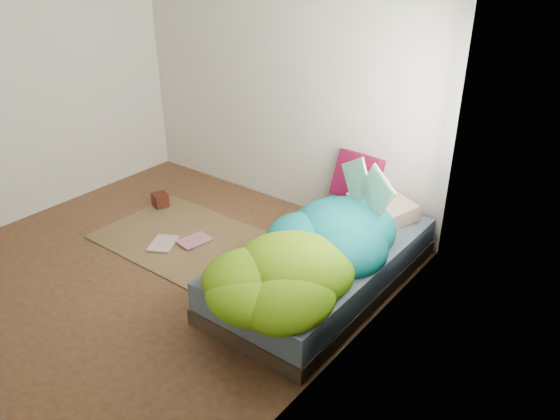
% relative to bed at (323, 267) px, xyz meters
% --- Properties ---
extents(ground, '(3.50, 3.50, 0.00)m').
position_rel_bed_xyz_m(ground, '(-1.22, -0.72, -0.17)').
color(ground, '#422B19').
rests_on(ground, ground).
extents(room_walls, '(3.54, 3.54, 2.62)m').
position_rel_bed_xyz_m(room_walls, '(-1.21, -0.71, 1.46)').
color(room_walls, silver).
rests_on(room_walls, ground).
extents(bed, '(1.00, 2.00, 0.34)m').
position_rel_bed_xyz_m(bed, '(0.00, 0.00, 0.00)').
color(bed, '#34291C').
rests_on(bed, ground).
extents(duvet, '(0.96, 1.84, 0.34)m').
position_rel_bed_xyz_m(duvet, '(0.00, -0.22, 0.34)').
color(duvet, '#075B73').
rests_on(duvet, bed).
extents(rug, '(1.60, 1.10, 0.01)m').
position_rel_bed_xyz_m(rug, '(-1.37, -0.17, -0.16)').
color(rug, brown).
rests_on(rug, ground).
extents(pillow_floral, '(0.69, 0.60, 0.13)m').
position_rel_bed_xyz_m(pillow_floral, '(0.07, 0.80, 0.24)').
color(pillow_floral, beige).
rests_on(pillow_floral, bed).
extents(pillow_magenta, '(0.43, 0.18, 0.42)m').
position_rel_bed_xyz_m(pillow_magenta, '(-0.26, 0.91, 0.38)').
color(pillow_magenta, '#50051D').
rests_on(pillow_magenta, bed).
extents(open_book, '(0.51, 0.29, 0.31)m').
position_rel_bed_xyz_m(open_book, '(0.08, 0.44, 0.67)').
color(open_book, '#2A822B').
rests_on(open_book, duvet).
extents(wooden_box, '(0.17, 0.17, 0.14)m').
position_rel_bed_xyz_m(wooden_box, '(-2.08, 0.14, -0.09)').
color(wooden_box, '#35160C').
rests_on(wooden_box, rug).
extents(floor_book_a, '(0.32, 0.35, 0.02)m').
position_rel_bed_xyz_m(floor_book_a, '(-1.56, -0.42, -0.15)').
color(floor_book_a, silver).
rests_on(floor_book_a, rug).
extents(floor_book_b, '(0.25, 0.31, 0.03)m').
position_rel_bed_xyz_m(floor_book_b, '(-1.38, -0.15, -0.14)').
color(floor_book_b, '#D17899').
rests_on(floor_book_b, rug).
extents(floor_book_c, '(0.31, 0.35, 0.02)m').
position_rel_bed_xyz_m(floor_book_c, '(-0.69, -0.56, -0.15)').
color(floor_book_c, tan).
rests_on(floor_book_c, rug).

